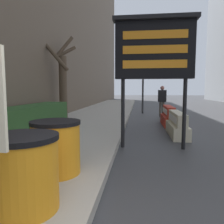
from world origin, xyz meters
TOP-DOWN VIEW (x-y plane):
  - hedge_strip at (-3.04, 4.19)m, footprint 0.90×6.36m
  - bare_tree at (-3.22, 8.53)m, footprint 1.63×2.07m
  - barrel_drum_foreground at (-0.78, 0.46)m, footprint 0.82×0.82m
  - barrel_drum_middle at (-0.83, 1.58)m, footprint 0.82×0.82m
  - message_board at (0.91, 3.98)m, footprint 2.12×0.36m
  - jersey_barrier_cream at (1.83, 5.71)m, footprint 0.52×1.97m
  - jersey_barrier_red_striped at (1.83, 7.92)m, footprint 0.52×1.84m
  - traffic_cone_near at (2.17, 9.58)m, footprint 0.36×0.36m
  - traffic_light_near_curb at (0.78, 12.51)m, footprint 0.28×0.44m
  - pedestrian_worker at (1.86, 11.02)m, footprint 0.47×0.29m

SIDE VIEW (x-z plane):
  - traffic_cone_near at x=2.17m, z-range -0.01..0.64m
  - jersey_barrier_cream at x=1.83m, z-range -0.05..0.75m
  - jersey_barrier_red_striped at x=1.83m, z-range -0.05..0.79m
  - hedge_strip at x=-3.04m, z-range 0.17..1.03m
  - barrel_drum_foreground at x=-0.78m, z-range 0.17..1.05m
  - barrel_drum_middle at x=-0.83m, z-range 0.17..1.05m
  - pedestrian_worker at x=1.86m, z-range 0.16..1.93m
  - bare_tree at x=-3.22m, z-range 0.05..4.21m
  - message_board at x=0.91m, z-range 0.86..4.25m
  - traffic_light_near_curb at x=0.78m, z-range 0.92..5.04m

